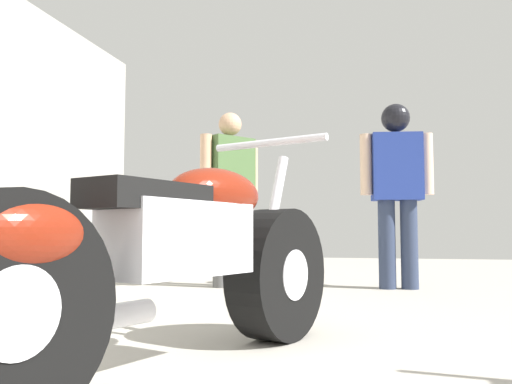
% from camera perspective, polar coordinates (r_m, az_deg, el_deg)
% --- Properties ---
extents(ground_plane, '(16.26, 16.26, 0.00)m').
position_cam_1_polar(ground_plane, '(3.64, 3.86, -12.91)').
color(ground_plane, '#A8A399').
extents(motorcycle_maroon_cruiser, '(0.97, 2.10, 1.01)m').
position_cam_1_polar(motorcycle_maroon_cruiser, '(2.08, -9.02, -7.47)').
color(motorcycle_maroon_cruiser, black).
rests_on(motorcycle_maroon_cruiser, ground_plane).
extents(mechanic_in_blue, '(0.52, 0.64, 1.77)m').
position_cam_1_polar(mechanic_in_blue, '(5.42, -2.82, 0.51)').
color(mechanic_in_blue, '#4C4C4C').
rests_on(mechanic_in_blue, ground_plane).
extents(mechanic_with_helmet, '(0.72, 0.33, 1.81)m').
position_cam_1_polar(mechanic_with_helmet, '(5.38, 14.85, 1.56)').
color(mechanic_with_helmet, '#2D3851').
rests_on(mechanic_with_helmet, ground_plane).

